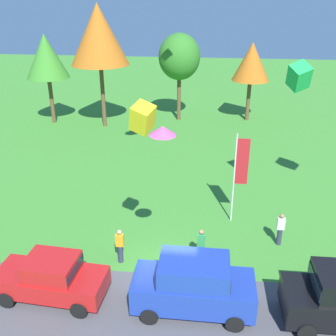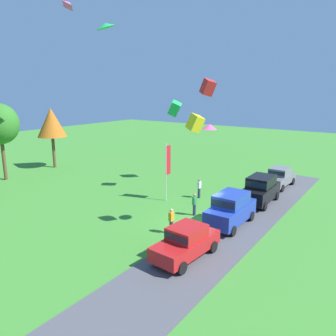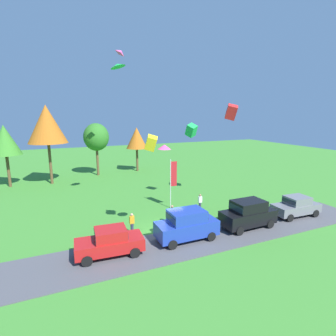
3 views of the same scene
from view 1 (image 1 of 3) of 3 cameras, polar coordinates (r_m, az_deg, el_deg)
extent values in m
plane|color=#3D842D|center=(17.70, -0.06, -15.58)|extent=(120.00, 120.00, 0.00)
cube|color=#4C4C51|center=(16.14, -0.94, -20.29)|extent=(36.00, 4.40, 0.06)
cube|color=red|center=(16.93, -16.61, -15.49)|extent=(4.52, 2.11, 0.80)
cube|color=red|center=(16.43, -16.61, -13.54)|extent=(2.11, 1.78, 0.70)
cube|color=#19232D|center=(16.43, -16.61, -13.54)|extent=(2.15, 1.75, 0.38)
cylinder|color=black|center=(17.30, -22.37, -17.23)|extent=(0.70, 0.29, 0.68)
cylinder|color=black|center=(18.38, -19.59, -13.93)|extent=(0.70, 0.29, 0.68)
cylinder|color=black|center=(16.08, -12.75, -19.42)|extent=(0.70, 0.29, 0.68)
cylinder|color=black|center=(17.24, -10.55, -15.64)|extent=(0.70, 0.29, 0.68)
cube|color=#1E389E|center=(15.68, 3.70, -17.35)|extent=(4.61, 1.91, 1.10)
cube|color=#1E389E|center=(15.05, 3.80, -14.60)|extent=(2.61, 1.77, 0.84)
cube|color=#19232D|center=(15.05, 3.80, -14.60)|extent=(2.66, 1.73, 0.46)
cylinder|color=black|center=(15.53, -2.72, -20.65)|extent=(0.68, 0.24, 0.68)
cylinder|color=black|center=(16.83, -1.73, -16.32)|extent=(0.68, 0.24, 0.68)
cylinder|color=black|center=(15.46, 9.67, -21.33)|extent=(0.68, 0.24, 0.68)
cylinder|color=black|center=(16.76, 9.40, -16.91)|extent=(0.68, 0.24, 0.68)
cylinder|color=black|center=(15.79, 19.46, -21.46)|extent=(0.68, 0.25, 0.68)
cylinder|color=black|center=(17.06, 18.11, -17.15)|extent=(0.68, 0.25, 0.68)
cylinder|color=#2D334C|center=(20.12, 15.84, -9.54)|extent=(0.24, 0.24, 0.88)
cube|color=white|center=(19.73, 16.08, -7.76)|extent=(0.36, 0.22, 0.60)
sphere|color=#9E7051|center=(19.51, 16.23, -6.71)|extent=(0.22, 0.22, 0.22)
cylinder|color=#2D334C|center=(18.34, 4.77, -12.27)|extent=(0.24, 0.24, 0.88)
cube|color=#2D8E47|center=(17.91, 4.85, -10.37)|extent=(0.36, 0.22, 0.60)
sphere|color=#9E7051|center=(17.67, 4.90, -9.26)|extent=(0.22, 0.22, 0.22)
cylinder|color=#2D334C|center=(18.40, -6.90, -12.24)|extent=(0.24, 0.24, 0.88)
cube|color=orange|center=(17.97, -7.02, -10.35)|extent=(0.36, 0.22, 0.60)
sphere|color=tan|center=(17.74, -7.09, -9.24)|extent=(0.22, 0.22, 0.22)
cylinder|color=brown|center=(38.00, -16.52, 9.38)|extent=(0.36, 0.36, 4.17)
cone|color=#387F28|center=(37.22, -17.27, 15.26)|extent=(3.76, 3.76, 3.76)
cylinder|color=brown|center=(35.81, -9.42, 10.25)|extent=(0.36, 0.36, 5.49)
cone|color=#B25B19|center=(34.92, -10.03, 18.57)|extent=(4.94, 4.94, 4.94)
cylinder|color=brown|center=(37.36, 1.59, 10.12)|extent=(0.36, 0.36, 4.17)
ellipsoid|color=#2D7023|center=(36.60, 1.66, 15.84)|extent=(3.75, 3.75, 4.12)
cylinder|color=brown|center=(38.04, 11.56, 9.58)|extent=(0.36, 0.36, 3.76)
cone|color=#B25B19|center=(37.30, 12.04, 14.88)|extent=(3.38, 3.38, 3.38)
cylinder|color=silver|center=(20.53, 9.54, -1.59)|extent=(0.08, 0.08, 4.96)
cube|color=red|center=(20.14, 10.73, 0.89)|extent=(0.64, 0.04, 2.48)
cube|color=green|center=(20.26, 18.49, 12.51)|extent=(1.19, 1.55, 1.58)
cone|color=#EA4C9E|center=(13.69, -0.79, 5.44)|extent=(1.36, 1.36, 0.36)
cube|color=yellow|center=(14.27, -3.72, 7.29)|extent=(1.06, 1.20, 1.30)
camera|label=2|loc=(20.49, -74.34, 0.33)|focal=35.00mm
camera|label=3|loc=(10.05, -102.91, -19.75)|focal=28.00mm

